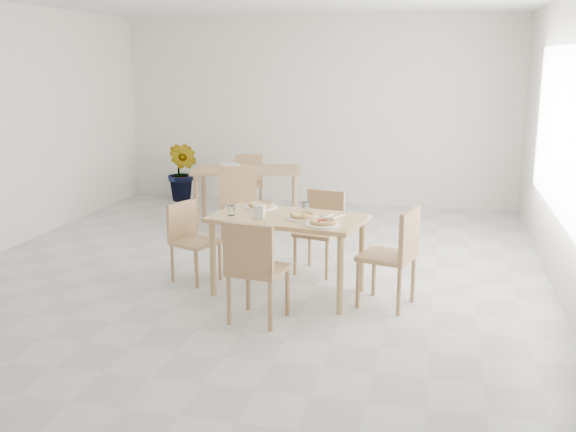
% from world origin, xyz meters
% --- Properties ---
extents(room, '(7.28, 7.00, 7.00)m').
position_xyz_m(room, '(2.98, 0.30, 1.50)').
color(room, beige).
rests_on(room, ground).
extents(main_table, '(1.50, 1.01, 0.75)m').
position_xyz_m(main_table, '(0.53, -0.71, 0.66)').
color(main_table, tan).
rests_on(main_table, ground).
extents(chair_south, '(0.50, 0.50, 0.88)m').
position_xyz_m(chair_south, '(0.43, -1.50, 0.51)').
color(chair_south, tan).
rests_on(chair_south, ground).
extents(chair_north, '(0.50, 0.50, 0.84)m').
position_xyz_m(chair_north, '(0.71, 0.06, 0.49)').
color(chair_north, tan).
rests_on(chair_north, ground).
extents(chair_west, '(0.51, 0.51, 0.79)m').
position_xyz_m(chair_west, '(-0.52, -0.52, 0.46)').
color(chair_west, tan).
rests_on(chair_west, ground).
extents(chair_east, '(0.55, 0.55, 0.90)m').
position_xyz_m(chair_east, '(1.54, -0.84, 0.52)').
color(chair_east, tan).
rests_on(chair_east, ground).
extents(plate_margherita, '(0.30, 0.30, 0.02)m').
position_xyz_m(plate_margherita, '(0.68, -0.78, 0.76)').
color(plate_margherita, white).
rests_on(plate_margherita, main_table).
extents(plate_mushroom, '(0.32, 0.32, 0.02)m').
position_xyz_m(plate_mushroom, '(0.19, -0.42, 0.76)').
color(plate_mushroom, white).
rests_on(plate_mushroom, main_table).
extents(plate_pepperoni, '(0.30, 0.30, 0.02)m').
position_xyz_m(plate_pepperoni, '(0.91, -0.99, 0.76)').
color(plate_pepperoni, white).
rests_on(plate_pepperoni, main_table).
extents(pizza_margherita, '(0.28, 0.28, 0.03)m').
position_xyz_m(pizza_margherita, '(0.68, -0.78, 0.78)').
color(pizza_margherita, tan).
rests_on(pizza_margherita, plate_margherita).
extents(pizza_mushroom, '(0.26, 0.26, 0.03)m').
position_xyz_m(pizza_mushroom, '(0.19, -0.42, 0.78)').
color(pizza_mushroom, tan).
rests_on(pizza_mushroom, plate_mushroom).
extents(pizza_pepperoni, '(0.26, 0.26, 0.03)m').
position_xyz_m(pizza_pepperoni, '(0.91, -0.99, 0.78)').
color(pizza_pepperoni, tan).
rests_on(pizza_pepperoni, plate_pepperoni).
extents(tumbler_a, '(0.08, 0.08, 0.10)m').
position_xyz_m(tumbler_a, '(0.66, -0.52, 0.80)').
color(tumbler_a, white).
rests_on(tumbler_a, main_table).
extents(tumbler_b, '(0.07, 0.07, 0.09)m').
position_xyz_m(tumbler_b, '(0.01, -0.79, 0.80)').
color(tumbler_b, white).
rests_on(tumbler_b, main_table).
extents(napkin_holder, '(0.12, 0.08, 0.13)m').
position_xyz_m(napkin_holder, '(0.30, -0.87, 0.81)').
color(napkin_holder, silver).
rests_on(napkin_holder, main_table).
extents(fork_a, '(0.11, 0.18, 0.01)m').
position_xyz_m(fork_a, '(0.99, -0.60, 0.75)').
color(fork_a, silver).
rests_on(fork_a, main_table).
extents(fork_b, '(0.09, 0.18, 0.01)m').
position_xyz_m(fork_b, '(0.88, -0.61, 0.75)').
color(fork_b, silver).
rests_on(fork_b, main_table).
extents(second_table, '(1.55, 1.08, 0.75)m').
position_xyz_m(second_table, '(-0.64, 1.90, 0.66)').
color(second_table, tan).
rests_on(second_table, ground).
extents(chair_back_s, '(0.57, 0.57, 0.92)m').
position_xyz_m(chair_back_s, '(-0.52, 1.13, 0.54)').
color(chair_back_s, tan).
rests_on(chair_back_s, ground).
extents(chair_back_n, '(0.50, 0.50, 0.82)m').
position_xyz_m(chair_back_n, '(-0.84, 2.66, 0.47)').
color(chair_back_n, tan).
rests_on(chair_back_n, ground).
extents(plate_empty, '(0.27, 0.27, 0.02)m').
position_xyz_m(plate_empty, '(-0.92, 2.08, 0.76)').
color(plate_empty, white).
rests_on(plate_empty, second_table).
extents(potted_plant, '(0.63, 0.58, 0.92)m').
position_xyz_m(potted_plant, '(-2.02, 3.08, 0.46)').
color(potted_plant, '#2D7021').
rests_on(potted_plant, ground).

